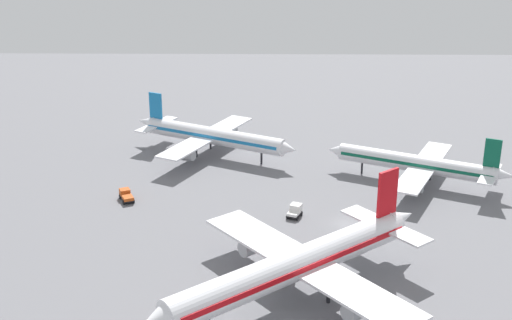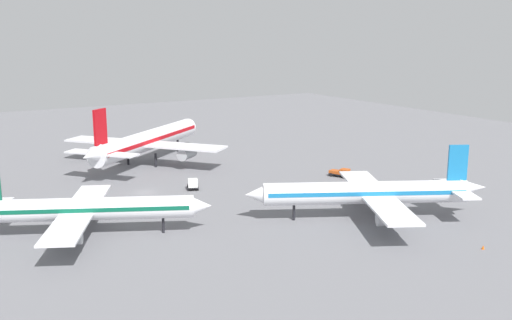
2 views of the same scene
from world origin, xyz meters
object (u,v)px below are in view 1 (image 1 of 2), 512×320
Objects in this scene: baggage_tug at (295,211)px; safety_cone_near_gate at (199,127)px; airplane_distant at (418,164)px; airplane_at_gate at (212,136)px; airplane_taxiing at (297,264)px; pushback_tractor at (126,195)px.

baggage_tug is 56.86m from safety_cone_near_gate.
baggage_tug is (-16.31, 25.59, -3.11)m from airplane_distant.
airplane_at_gate is 20.77m from safety_cone_near_gate.
airplane_taxiing reaches higher than airplane_distant.
airplane_distant is 58.91m from pushback_tractor.
airplane_taxiing is 28.17m from baggage_tug.
baggage_tug reaches higher than pushback_tractor.
airplane_at_gate is 37.12m from baggage_tug.
airplane_taxiing is at bearing -47.48° from airplane_at_gate.
baggage_tug is at bearing -130.95° from airplane_taxiing.
pushback_tractor is (-9.38, 58.06, -3.29)m from airplane_distant.
airplane_taxiing is at bearing -159.21° from baggage_tug.
airplane_taxiing is 70.97× the size of safety_cone_near_gate.
airplane_taxiing is 51.45m from airplane_distant.
baggage_tug is (-32.48, -17.65, -3.44)m from airplane_at_gate.
airplane_at_gate reaches higher than pushback_tractor.
airplane_distant is at bearing -34.89° from baggage_tug.
baggage_tug is at bearing -126.68° from pushback_tractor.
airplane_at_gate is 64.04× the size of safety_cone_near_gate.
airplane_at_gate is at bearing -54.77° from pushback_tractor.
airplane_taxiing is at bearing 84.70° from airplane_distant.
airplane_at_gate is 46.16m from airplane_distant.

